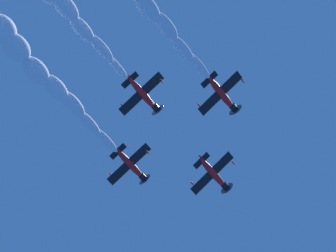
{
  "coord_description": "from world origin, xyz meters",
  "views": [
    {
      "loc": [
        -14.97,
        -40.1,
        2.06
      ],
      "look_at": [
        -7.63,
        -10.61,
        91.27
      ],
      "focal_mm": 60.73,
      "sensor_mm": 36.0,
      "label": 1
    }
  ],
  "objects": [
    {
      "name": "airplane_lead",
      "position": [
        2.16,
        -4.0,
        91.36
      ],
      "size": [
        8.06,
        7.96,
        3.95
      ],
      "color": "red"
    },
    {
      "name": "airplane_left_wingman",
      "position": [
        -11.93,
        -1.32,
        93.43
      ],
      "size": [
        8.04,
        8.06,
        3.57
      ],
      "color": "red"
    },
    {
      "name": "airplane_slot_tail",
      "position": [
        -12.72,
        -14.32,
        93.1
      ],
      "size": [
        8.07,
        7.95,
        4.05
      ],
      "color": "red"
    },
    {
      "name": "airplane_right_wingman",
      "position": [
        -0.28,
        -17.9,
        91.65
      ],
      "size": [
        8.07,
        7.91,
        4.18
      ],
      "color": "red"
    },
    {
      "name": "smoke_trail_left_wingman",
      "position": [
        -33.81,
        -17.37,
        91.36
      ],
      "size": [
        29.39,
        22.98,
        5.83
      ],
      "color": "white"
    }
  ]
}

